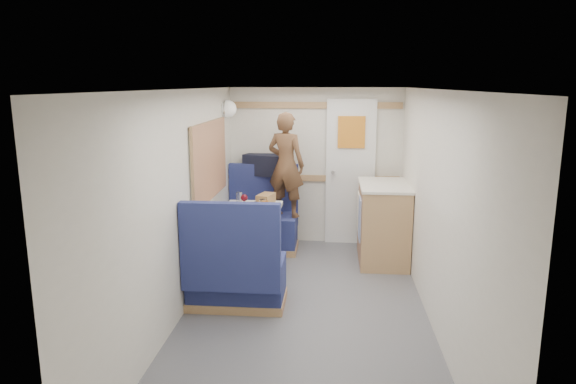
# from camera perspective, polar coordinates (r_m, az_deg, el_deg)

# --- Properties ---
(floor) EXTENTS (4.50, 4.50, 0.00)m
(floor) POSITION_cam_1_polar(r_m,az_deg,el_deg) (4.75, 1.89, -13.55)
(floor) COLOR #515156
(floor) RESTS_ON ground
(ceiling) EXTENTS (4.50, 4.50, 0.00)m
(ceiling) POSITION_cam_1_polar(r_m,az_deg,el_deg) (4.29, 2.07, 11.33)
(ceiling) COLOR silver
(ceiling) RESTS_ON wall_back
(wall_back) EXTENTS (2.20, 0.02, 2.00)m
(wall_back) POSITION_cam_1_polar(r_m,az_deg,el_deg) (6.62, 3.05, 2.85)
(wall_back) COLOR silver
(wall_back) RESTS_ON floor
(wall_left) EXTENTS (0.02, 4.50, 2.00)m
(wall_left) POSITION_cam_1_polar(r_m,az_deg,el_deg) (4.61, -11.83, -1.43)
(wall_left) COLOR silver
(wall_left) RESTS_ON floor
(wall_right) EXTENTS (0.02, 4.50, 2.00)m
(wall_right) POSITION_cam_1_polar(r_m,az_deg,el_deg) (4.49, 16.13, -1.99)
(wall_right) COLOR silver
(wall_right) RESTS_ON floor
(oak_trim_low) EXTENTS (2.15, 0.02, 0.08)m
(oak_trim_low) POSITION_cam_1_polar(r_m,az_deg,el_deg) (6.63, 3.03, 1.55)
(oak_trim_low) COLOR #925E42
(oak_trim_low) RESTS_ON wall_back
(oak_trim_high) EXTENTS (2.15, 0.02, 0.08)m
(oak_trim_high) POSITION_cam_1_polar(r_m,az_deg,el_deg) (6.52, 3.12, 9.61)
(oak_trim_high) COLOR #925E42
(oak_trim_high) RESTS_ON wall_back
(side_window) EXTENTS (0.04, 1.30, 0.72)m
(side_window) POSITION_cam_1_polar(r_m,az_deg,el_deg) (5.50, -8.75, 3.50)
(side_window) COLOR #95A38B
(side_window) RESTS_ON wall_left
(rear_door) EXTENTS (0.62, 0.12, 1.86)m
(rear_door) POSITION_cam_1_polar(r_m,az_deg,el_deg) (6.59, 6.94, 2.50)
(rear_door) COLOR white
(rear_door) RESTS_ON wall_back
(dinette_table) EXTENTS (0.62, 0.92, 0.72)m
(dinette_table) POSITION_cam_1_polar(r_m,az_deg,el_deg) (5.56, -4.21, -3.52)
(dinette_table) COLOR white
(dinette_table) RESTS_ON floor
(bench_far) EXTENTS (0.90, 0.59, 1.05)m
(bench_far) POSITION_cam_1_polar(r_m,az_deg,el_deg) (6.45, -2.94, -3.76)
(bench_far) COLOR #18204E
(bench_far) RESTS_ON floor
(bench_near) EXTENTS (0.90, 0.59, 1.05)m
(bench_near) POSITION_cam_1_polar(r_m,az_deg,el_deg) (4.83, -5.82, -9.29)
(bench_near) COLOR #18204E
(bench_near) RESTS_ON floor
(ledge) EXTENTS (0.90, 0.14, 0.04)m
(ledge) POSITION_cam_1_polar(r_m,az_deg,el_deg) (6.57, -2.69, 1.72)
(ledge) COLOR #925E42
(ledge) RESTS_ON bench_far
(dome_light) EXTENTS (0.20, 0.20, 0.20)m
(dome_light) POSITION_cam_1_polar(r_m,az_deg,el_deg) (6.27, -6.68, 9.18)
(dome_light) COLOR white
(dome_light) RESTS_ON wall_left
(galley_counter) EXTENTS (0.57, 0.92, 0.92)m
(galley_counter) POSITION_cam_1_polar(r_m,az_deg,el_deg) (6.07, 10.49, -3.32)
(galley_counter) COLOR #925E42
(galley_counter) RESTS_ON floor
(person) EXTENTS (0.54, 0.44, 1.27)m
(person) POSITION_cam_1_polar(r_m,az_deg,el_deg) (6.18, -0.23, 3.03)
(person) COLOR brown
(person) RESTS_ON bench_far
(duffel_bag) EXTENTS (0.61, 0.43, 0.26)m
(duffel_bag) POSITION_cam_1_polar(r_m,az_deg,el_deg) (6.54, -2.44, 3.03)
(duffel_bag) COLOR black
(duffel_bag) RESTS_ON ledge
(tray) EXTENTS (0.33, 0.40, 0.02)m
(tray) POSITION_cam_1_polar(r_m,az_deg,el_deg) (5.26, -3.30, -2.55)
(tray) COLOR white
(tray) RESTS_ON dinette_table
(orange_fruit) EXTENTS (0.07, 0.07, 0.07)m
(orange_fruit) POSITION_cam_1_polar(r_m,az_deg,el_deg) (5.48, -3.27, -1.46)
(orange_fruit) COLOR #DB6509
(orange_fruit) RESTS_ON tray
(cheese_block) EXTENTS (0.11, 0.09, 0.03)m
(cheese_block) POSITION_cam_1_polar(r_m,az_deg,el_deg) (5.20, -3.16, -2.43)
(cheese_block) COLOR #D6CC7C
(cheese_block) RESTS_ON tray
(wine_glass) EXTENTS (0.08, 0.08, 0.17)m
(wine_glass) POSITION_cam_1_polar(r_m,az_deg,el_deg) (5.50, -4.89, -0.72)
(wine_glass) COLOR white
(wine_glass) RESTS_ON dinette_table
(tumbler_left) EXTENTS (0.07, 0.07, 0.11)m
(tumbler_left) POSITION_cam_1_polar(r_m,az_deg,el_deg) (5.16, -6.00, -2.34)
(tumbler_left) COLOR white
(tumbler_left) RESTS_ON dinette_table
(tumbler_mid) EXTENTS (0.07, 0.07, 0.11)m
(tumbler_mid) POSITION_cam_1_polar(r_m,az_deg,el_deg) (5.90, -5.46, -0.54)
(tumbler_mid) COLOR silver
(tumbler_mid) RESTS_ON dinette_table
(tumbler_right) EXTENTS (0.07, 0.07, 0.11)m
(tumbler_right) POSITION_cam_1_polar(r_m,az_deg,el_deg) (5.52, -2.86, -1.38)
(tumbler_right) COLOR white
(tumbler_right) RESTS_ON dinette_table
(beer_glass) EXTENTS (0.06, 0.06, 0.10)m
(beer_glass) POSITION_cam_1_polar(r_m,az_deg,el_deg) (5.48, -2.52, -1.52)
(beer_glass) COLOR #8E4C14
(beer_glass) RESTS_ON dinette_table
(pepper_grinder) EXTENTS (0.04, 0.04, 0.09)m
(pepper_grinder) POSITION_cam_1_polar(r_m,az_deg,el_deg) (5.48, -3.64, -1.56)
(pepper_grinder) COLOR black
(pepper_grinder) RESTS_ON dinette_table
(salt_grinder) EXTENTS (0.03, 0.03, 0.09)m
(salt_grinder) POSITION_cam_1_polar(r_m,az_deg,el_deg) (5.56, -4.98, -1.42)
(salt_grinder) COLOR silver
(salt_grinder) RESTS_ON dinette_table
(bread_loaf) EXTENTS (0.21, 0.29, 0.11)m
(bread_loaf) POSITION_cam_1_polar(r_m,az_deg,el_deg) (5.78, -2.48, -0.76)
(bread_loaf) COLOR brown
(bread_loaf) RESTS_ON dinette_table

